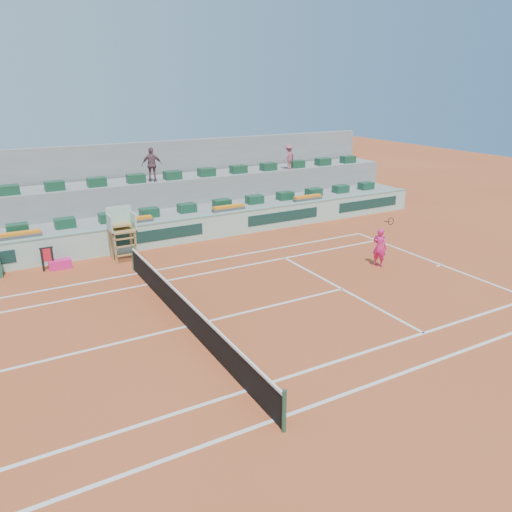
% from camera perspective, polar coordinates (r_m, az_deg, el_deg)
% --- Properties ---
extents(ground, '(90.00, 90.00, 0.00)m').
position_cam_1_polar(ground, '(16.56, -7.95, -7.99)').
color(ground, '#A2421F').
rests_on(ground, ground).
extents(seating_tier_lower, '(36.00, 4.00, 1.20)m').
position_cam_1_polar(seating_tier_lower, '(26.00, -16.78, 2.93)').
color(seating_tier_lower, gray).
rests_on(seating_tier_lower, ground).
extents(seating_tier_upper, '(36.00, 2.40, 2.60)m').
position_cam_1_polar(seating_tier_upper, '(27.35, -17.70, 5.13)').
color(seating_tier_upper, gray).
rests_on(seating_tier_upper, ground).
extents(stadium_back_wall, '(36.00, 0.40, 4.40)m').
position_cam_1_polar(stadium_back_wall, '(28.70, -18.57, 7.52)').
color(stadium_back_wall, gray).
rests_on(stadium_back_wall, ground).
extents(player_bag, '(0.91, 0.41, 0.41)m').
position_cam_1_polar(player_bag, '(22.82, -21.48, -0.89)').
color(player_bag, '#EF1F78').
rests_on(player_bag, ground).
extents(spectator_mid, '(1.13, 0.79, 1.78)m').
position_cam_1_polar(spectator_mid, '(26.89, -11.79, 10.18)').
color(spectator_mid, '#704B53').
rests_on(spectator_mid, seating_tier_upper).
extents(spectator_right, '(1.09, 0.86, 1.47)m').
position_cam_1_polar(spectator_right, '(30.45, 3.77, 11.25)').
color(spectator_right, '#A55260').
rests_on(spectator_right, seating_tier_upper).
extents(court_lines, '(23.89, 11.09, 0.01)m').
position_cam_1_polar(court_lines, '(16.56, -7.95, -7.97)').
color(court_lines, silver).
rests_on(court_lines, ground).
extents(tennis_net, '(0.10, 11.97, 1.10)m').
position_cam_1_polar(tennis_net, '(16.33, -8.03, -6.34)').
color(tennis_net, black).
rests_on(tennis_net, ground).
extents(advertising_hoarding, '(36.00, 0.34, 1.26)m').
position_cam_1_polar(advertising_hoarding, '(23.93, -15.52, 1.76)').
color(advertising_hoarding, '#A2CCB9').
rests_on(advertising_hoarding, ground).
extents(umpire_chair, '(1.10, 0.90, 2.40)m').
position_cam_1_polar(umpire_chair, '(22.74, -15.15, 3.28)').
color(umpire_chair, olive).
rests_on(umpire_chair, ground).
extents(seat_row_lower, '(32.90, 0.60, 0.44)m').
position_cam_1_polar(seat_row_lower, '(24.94, -16.48, 4.24)').
color(seat_row_lower, '#17452C').
rests_on(seat_row_lower, seating_tier_lower).
extents(seat_row_upper, '(32.90, 0.60, 0.44)m').
position_cam_1_polar(seat_row_upper, '(26.47, -17.74, 8.06)').
color(seat_row_upper, '#17452C').
rests_on(seat_row_upper, seating_tier_upper).
extents(flower_planters, '(26.80, 0.36, 0.28)m').
position_cam_1_polar(flower_planters, '(23.93, -19.49, 3.10)').
color(flower_planters, '#505050').
rests_on(flower_planters, seating_tier_lower).
extents(towel_rack, '(0.53, 0.09, 1.03)m').
position_cam_1_polar(towel_rack, '(22.67, -22.75, -0.10)').
color(towel_rack, black).
rests_on(towel_rack, ground).
extents(tennis_player, '(0.61, 0.92, 2.28)m').
position_cam_1_polar(tennis_player, '(22.03, 13.94, 1.01)').
color(tennis_player, '#EF1F78').
rests_on(tennis_player, ground).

